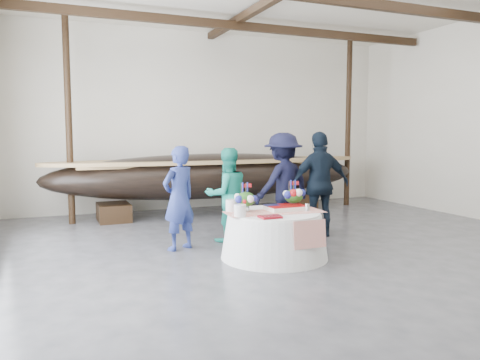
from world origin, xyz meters
name	(u,v)px	position (x,y,z in m)	size (l,w,h in m)	color
floor	(341,265)	(0.00, 0.00, 0.00)	(10.00, 12.00, 0.01)	#3D3D42
wall_back	(209,121)	(0.00, 6.00, 2.25)	(10.00, 0.02, 4.50)	silver
longboat_display	(213,176)	(-0.31, 4.84, 0.93)	(7.75, 1.55, 1.45)	black
banquet_table	(274,235)	(-0.72, 0.75, 0.36)	(1.66, 1.66, 0.72)	silver
tabletop_items	(269,201)	(-0.74, 0.90, 0.86)	(1.57, 0.95, 0.40)	red
guest_woman_blue	(179,198)	(-1.95, 1.81, 0.86)	(0.63, 0.41, 1.73)	navy
guest_woman_teal	(227,195)	(-1.00, 2.09, 0.84)	(0.81, 0.63, 1.67)	teal
guest_man_left	(283,184)	(0.21, 2.26, 0.97)	(1.26, 0.72, 1.94)	black
guest_man_right	(320,184)	(0.75, 1.80, 0.98)	(1.15, 0.48, 1.96)	black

